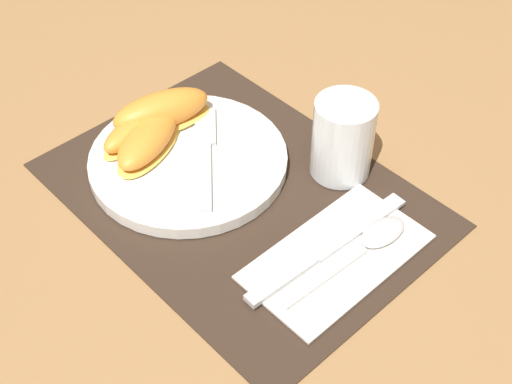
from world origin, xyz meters
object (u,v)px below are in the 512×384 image
(citrus_wedge_1, at_px, (142,125))
(spoon, at_px, (368,243))
(plate, at_px, (188,160))
(citrus_wedge_2, at_px, (148,139))
(knife, at_px, (325,250))
(juice_glass, at_px, (342,142))
(fork, at_px, (205,149))
(citrus_wedge_0, at_px, (161,112))

(citrus_wedge_1, bearing_deg, spoon, 13.46)
(plate, distance_m, citrus_wedge_1, 0.07)
(citrus_wedge_2, bearing_deg, spoon, 16.78)
(knife, height_order, citrus_wedge_1, citrus_wedge_1)
(plate, xyz_separation_m, knife, (0.21, 0.02, -0.00))
(plate, relative_size, juice_glass, 2.41)
(juice_glass, xyz_separation_m, fork, (-0.12, -0.11, -0.03))
(plate, bearing_deg, spoon, 13.77)
(spoon, distance_m, citrus_wedge_0, 0.31)
(fork, xyz_separation_m, citrus_wedge_2, (-0.05, -0.05, 0.01))
(citrus_wedge_2, bearing_deg, citrus_wedge_0, 122.05)
(fork, height_order, citrus_wedge_1, citrus_wedge_1)
(citrus_wedge_2, bearing_deg, knife, 10.02)
(citrus_wedge_0, bearing_deg, citrus_wedge_2, -57.95)
(fork, distance_m, citrus_wedge_2, 0.07)
(knife, distance_m, fork, 0.20)
(knife, xyz_separation_m, fork, (-0.20, 0.00, 0.01))
(fork, distance_m, citrus_wedge_1, 0.09)
(knife, relative_size, citrus_wedge_2, 1.69)
(plate, distance_m, citrus_wedge_0, 0.07)
(plate, height_order, fork, fork)
(plate, distance_m, juice_glass, 0.19)
(knife, height_order, citrus_wedge_2, citrus_wedge_2)
(citrus_wedge_0, relative_size, citrus_wedge_1, 1.03)
(juice_glass, bearing_deg, citrus_wedge_2, -138.23)
(plate, relative_size, fork, 1.59)
(plate, height_order, citrus_wedge_1, citrus_wedge_1)
(juice_glass, xyz_separation_m, citrus_wedge_0, (-0.20, -0.12, -0.01))
(spoon, relative_size, citrus_wedge_1, 1.32)
(citrus_wedge_0, height_order, citrus_wedge_1, citrus_wedge_0)
(knife, height_order, fork, fork)
(plate, height_order, citrus_wedge_2, citrus_wedge_2)
(fork, relative_size, citrus_wedge_2, 1.12)
(juice_glass, height_order, citrus_wedge_1, juice_glass)
(fork, bearing_deg, citrus_wedge_1, -154.32)
(plate, xyz_separation_m, fork, (0.01, 0.02, 0.01))
(juice_glass, distance_m, citrus_wedge_2, 0.23)
(citrus_wedge_1, xyz_separation_m, citrus_wedge_2, (0.03, -0.01, 0.00))
(knife, relative_size, fork, 1.51)
(juice_glass, distance_m, knife, 0.14)
(citrus_wedge_0, distance_m, citrus_wedge_2, 0.05)
(citrus_wedge_0, height_order, citrus_wedge_2, citrus_wedge_0)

